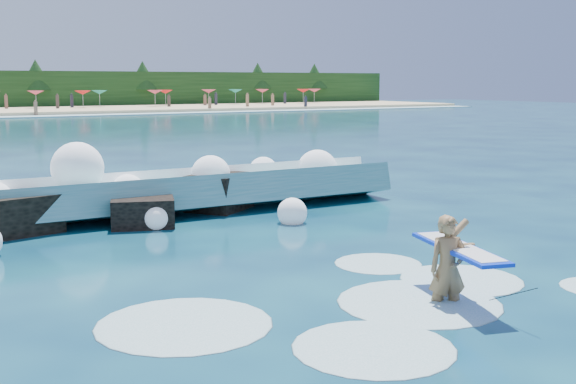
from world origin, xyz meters
name	(u,v)px	position (x,y,z in m)	size (l,w,h in m)	color
ground	(274,275)	(0.00, 0.00, 0.00)	(200.00, 200.00, 0.00)	#082442
breaking_wave	(104,199)	(-1.06, 7.28, 0.52)	(17.14, 2.71, 1.48)	teal
rock_cluster	(118,208)	(-0.91, 6.49, 0.38)	(7.96, 3.07, 1.19)	black
surfer_with_board	(450,265)	(1.57, -3.02, 0.66)	(1.26, 2.95, 1.78)	olive
wave_spray	(89,185)	(-1.49, 7.07, 0.96)	(15.18, 4.50, 2.17)	white
surf_foam	(366,306)	(0.31, -2.42, 0.00)	(9.17, 5.66, 0.14)	silver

